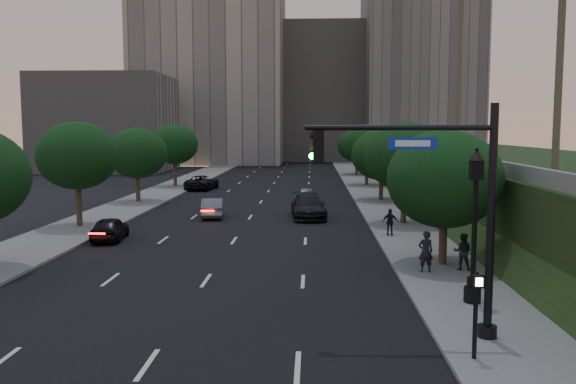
{
  "coord_description": "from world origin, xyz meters",
  "views": [
    {
      "loc": [
        4.36,
        -19.46,
        6.28
      ],
      "look_at": [
        3.34,
        6.11,
        3.6
      ],
      "focal_mm": 38.0,
      "sensor_mm": 36.0,
      "label": 1
    }
  ],
  "objects_px": {
    "traffic_signal_mast": "(453,219)",
    "street_lamp": "(474,233)",
    "sedan_near_left": "(110,229)",
    "sedan_near_right": "(308,206)",
    "sedan_far_left": "(202,183)",
    "pedestrian_b": "(463,252)",
    "pedestrian_a": "(426,252)",
    "pedestrian_c": "(390,222)",
    "sedan_far_right": "(306,195)",
    "sedan_mid_left": "(213,208)"
  },
  "relations": [
    {
      "from": "pedestrian_b",
      "to": "pedestrian_c",
      "type": "xyz_separation_m",
      "value": [
        -2.05,
        8.52,
        -0.03
      ]
    },
    {
      "from": "street_lamp",
      "to": "pedestrian_b",
      "type": "xyz_separation_m",
      "value": [
        0.86,
        4.99,
        -1.68
      ]
    },
    {
      "from": "sedan_far_right",
      "to": "pedestrian_c",
      "type": "height_order",
      "value": "pedestrian_c"
    },
    {
      "from": "pedestrian_c",
      "to": "sedan_far_left",
      "type": "bearing_deg",
      "value": -51.31
    },
    {
      "from": "sedan_mid_left",
      "to": "sedan_far_left",
      "type": "xyz_separation_m",
      "value": [
        -4.25,
        19.37,
        0.05
      ]
    },
    {
      "from": "traffic_signal_mast",
      "to": "sedan_near_right",
      "type": "distance_m",
      "value": 25.29
    },
    {
      "from": "traffic_signal_mast",
      "to": "pedestrian_a",
      "type": "distance_m",
      "value": 8.58
    },
    {
      "from": "traffic_signal_mast",
      "to": "sedan_near_left",
      "type": "xyz_separation_m",
      "value": [
        -15.44,
        15.74,
        -3.0
      ]
    },
    {
      "from": "traffic_signal_mast",
      "to": "sedan_near_left",
      "type": "distance_m",
      "value": 22.25
    },
    {
      "from": "street_lamp",
      "to": "pedestrian_c",
      "type": "height_order",
      "value": "street_lamp"
    },
    {
      "from": "sedan_far_left",
      "to": "pedestrian_b",
      "type": "height_order",
      "value": "pedestrian_b"
    },
    {
      "from": "pedestrian_a",
      "to": "pedestrian_c",
      "type": "height_order",
      "value": "pedestrian_a"
    },
    {
      "from": "sedan_far_right",
      "to": "pedestrian_a",
      "type": "bearing_deg",
      "value": -81.99
    },
    {
      "from": "traffic_signal_mast",
      "to": "sedan_far_left",
      "type": "bearing_deg",
      "value": 109.19
    },
    {
      "from": "sedan_far_left",
      "to": "pedestrian_b",
      "type": "bearing_deg",
      "value": 123.55
    },
    {
      "from": "traffic_signal_mast",
      "to": "pedestrian_a",
      "type": "height_order",
      "value": "traffic_signal_mast"
    },
    {
      "from": "sedan_far_left",
      "to": "sedan_far_right",
      "type": "xyz_separation_m",
      "value": [
        10.78,
        -10.43,
        -0.07
      ]
    },
    {
      "from": "pedestrian_c",
      "to": "sedan_far_right",
      "type": "bearing_deg",
      "value": -64.84
    },
    {
      "from": "pedestrian_a",
      "to": "pedestrian_b",
      "type": "distance_m",
      "value": 1.77
    },
    {
      "from": "street_lamp",
      "to": "sedan_far_left",
      "type": "xyz_separation_m",
      "value": [
        -16.96,
        40.49,
        -1.89
      ]
    },
    {
      "from": "sedan_mid_left",
      "to": "pedestrian_b",
      "type": "relative_size",
      "value": 2.6
    },
    {
      "from": "sedan_mid_left",
      "to": "pedestrian_a",
      "type": "bearing_deg",
      "value": 118.59
    },
    {
      "from": "sedan_mid_left",
      "to": "pedestrian_c",
      "type": "xyz_separation_m",
      "value": [
        11.52,
        -7.61,
        0.23
      ]
    },
    {
      "from": "street_lamp",
      "to": "pedestrian_a",
      "type": "xyz_separation_m",
      "value": [
        -0.83,
        4.48,
        -1.59
      ]
    },
    {
      "from": "traffic_signal_mast",
      "to": "sedan_far_left",
      "type": "xyz_separation_m",
      "value": [
        -15.36,
        44.15,
        -2.93
      ]
    },
    {
      "from": "sedan_near_right",
      "to": "sedan_far_right",
      "type": "xyz_separation_m",
      "value": [
        -0.24,
        8.96,
        -0.16
      ]
    },
    {
      "from": "sedan_mid_left",
      "to": "pedestrian_a",
      "type": "xyz_separation_m",
      "value": [
        11.88,
        -16.64,
        0.35
      ]
    },
    {
      "from": "traffic_signal_mast",
      "to": "sedan_near_left",
      "type": "relative_size",
      "value": 1.78
    },
    {
      "from": "street_lamp",
      "to": "sedan_far_right",
      "type": "distance_m",
      "value": 30.76
    },
    {
      "from": "sedan_near_right",
      "to": "street_lamp",
      "type": "bearing_deg",
      "value": -78.36
    },
    {
      "from": "sedan_near_left",
      "to": "pedestrian_c",
      "type": "relative_size",
      "value": 2.55
    },
    {
      "from": "sedan_near_right",
      "to": "sedan_far_right",
      "type": "distance_m",
      "value": 8.96
    },
    {
      "from": "pedestrian_b",
      "to": "sedan_far_left",
      "type": "bearing_deg",
      "value": -47.08
    },
    {
      "from": "sedan_far_right",
      "to": "pedestrian_b",
      "type": "bearing_deg",
      "value": -78.1
    },
    {
      "from": "sedan_far_left",
      "to": "pedestrian_c",
      "type": "relative_size",
      "value": 3.46
    },
    {
      "from": "pedestrian_b",
      "to": "pedestrian_c",
      "type": "relative_size",
      "value": 1.04
    },
    {
      "from": "sedan_near_left",
      "to": "sedan_near_right",
      "type": "height_order",
      "value": "sedan_near_right"
    },
    {
      "from": "sedan_far_left",
      "to": "pedestrian_b",
      "type": "distance_m",
      "value": 39.73
    },
    {
      "from": "sedan_far_left",
      "to": "sedan_mid_left",
      "type": "bearing_deg",
      "value": 109.27
    },
    {
      "from": "sedan_mid_left",
      "to": "sedan_near_right",
      "type": "height_order",
      "value": "sedan_near_right"
    },
    {
      "from": "pedestrian_a",
      "to": "street_lamp",
      "type": "bearing_deg",
      "value": 92.07
    },
    {
      "from": "traffic_signal_mast",
      "to": "pedestrian_a",
      "type": "bearing_deg",
      "value": 84.59
    },
    {
      "from": "traffic_signal_mast",
      "to": "pedestrian_c",
      "type": "height_order",
      "value": "traffic_signal_mast"
    },
    {
      "from": "traffic_signal_mast",
      "to": "sedan_near_left",
      "type": "bearing_deg",
      "value": 134.45
    },
    {
      "from": "sedan_far_left",
      "to": "pedestrian_a",
      "type": "xyz_separation_m",
      "value": [
        16.13,
        -36.02,
        0.3
      ]
    },
    {
      "from": "street_lamp",
      "to": "pedestrian_c",
      "type": "bearing_deg",
      "value": 95.03
    },
    {
      "from": "sedan_mid_left",
      "to": "sedan_near_right",
      "type": "bearing_deg",
      "value": 172.95
    },
    {
      "from": "pedestrian_a",
      "to": "pedestrian_c",
      "type": "relative_size",
      "value": 1.16
    },
    {
      "from": "street_lamp",
      "to": "sedan_far_right",
      "type": "xyz_separation_m",
      "value": [
        -6.18,
        30.06,
        -1.97
      ]
    },
    {
      "from": "traffic_signal_mast",
      "to": "street_lamp",
      "type": "relative_size",
      "value": 1.25
    }
  ]
}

